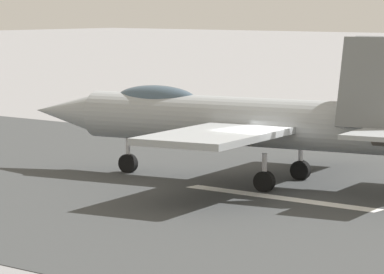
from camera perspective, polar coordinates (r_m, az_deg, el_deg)
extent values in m
plane|color=gray|center=(40.57, 3.32, -2.92)|extent=(400.00, 400.00, 0.00)
cube|color=#393C3C|center=(40.57, 3.32, -2.91)|extent=(240.00, 26.00, 0.02)
cube|color=white|center=(40.03, 4.38, -3.03)|extent=(8.00, 0.70, 0.00)
cylinder|color=#959A9E|center=(43.24, 2.40, 0.78)|extent=(13.13, 4.25, 1.85)
cone|color=#959A9E|center=(47.38, -6.28, 1.26)|extent=(3.25, 2.10, 1.57)
ellipsoid|color=#3F5160|center=(44.94, -1.78, 1.89)|extent=(3.74, 1.75, 1.10)
cube|color=#959A9E|center=(39.37, 1.15, 0.06)|extent=(4.45, 6.44, 0.24)
cube|color=#959A9E|center=(46.32, 5.67, 1.02)|extent=(4.45, 6.44, 0.24)
cube|color=slate|center=(40.01, 9.11, 2.67)|extent=(2.73, 1.42, 3.14)
cylinder|color=silver|center=(45.89, -3.20, -0.92)|extent=(0.18, 0.18, 1.40)
cylinder|color=black|center=(45.93, -3.19, -1.32)|extent=(0.80, 0.44, 0.76)
cylinder|color=silver|center=(41.23, 3.62, -1.79)|extent=(0.18, 0.18, 1.40)
cylinder|color=black|center=(41.27, 3.62, -2.23)|extent=(0.80, 0.44, 0.76)
cylinder|color=silver|center=(44.11, 5.42, -1.25)|extent=(0.18, 0.18, 1.40)
cylinder|color=black|center=(44.15, 5.41, -1.66)|extent=(0.80, 0.44, 0.76)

